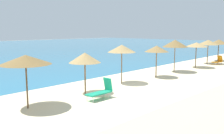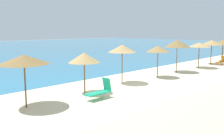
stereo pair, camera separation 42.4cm
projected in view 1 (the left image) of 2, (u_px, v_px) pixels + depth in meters
name	position (u px, v px, depth m)	size (l,w,h in m)	color
ground_plane	(141.00, 91.00, 15.81)	(160.00, 160.00, 0.00)	beige
beach_umbrella_3	(26.00, 60.00, 12.06)	(2.48, 2.48, 2.67)	brown
beach_umbrella_4	(85.00, 58.00, 15.00)	(1.93, 1.93, 2.52)	brown
beach_umbrella_5	(122.00, 49.00, 17.80)	(2.02, 2.02, 2.82)	brown
beach_umbrella_6	(157.00, 49.00, 20.19)	(1.94, 1.94, 2.61)	brown
beach_umbrella_7	(175.00, 43.00, 22.76)	(2.31, 2.31, 2.99)	brown
beach_umbrella_8	(196.00, 45.00, 25.49)	(2.31, 2.31, 2.60)	brown
beach_umbrella_9	(208.00, 42.00, 28.37)	(2.39, 2.39, 2.75)	brown
beach_umbrella_10	(219.00, 42.00, 31.09)	(2.49, 2.49, 2.69)	brown
lounge_chair_2	(218.00, 61.00, 28.12)	(1.40, 0.86, 1.01)	orange
lounge_chair_3	(102.00, 91.00, 14.06)	(1.61, 0.61, 1.15)	#199972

